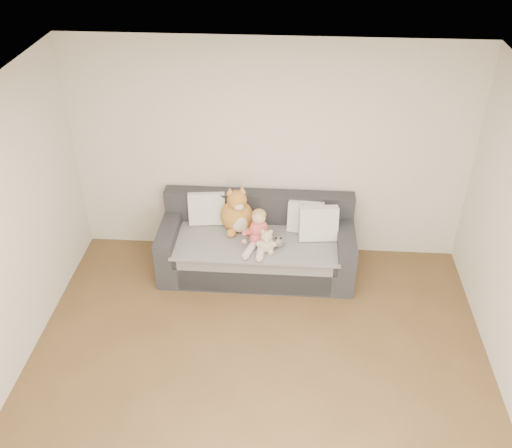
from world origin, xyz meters
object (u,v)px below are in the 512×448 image
at_px(sofa, 257,246).
at_px(sippy_cup, 259,243).
at_px(toddler, 258,232).
at_px(teddy_bear, 267,243).
at_px(plush_cat, 237,214).

bearing_deg(sofa, sippy_cup, -80.11).
height_order(sofa, toddler, toddler).
bearing_deg(sofa, toddler, -83.20).
height_order(teddy_bear, sippy_cup, teddy_bear).
bearing_deg(toddler, sofa, 105.81).
relative_size(toddler, teddy_bear, 1.58).
height_order(sofa, plush_cat, plush_cat).
height_order(sofa, sippy_cup, sofa).
distance_m(plush_cat, teddy_bear, 0.56).
bearing_deg(sofa, teddy_bear, -68.32).
height_order(plush_cat, sippy_cup, plush_cat).
bearing_deg(sippy_cup, sofa, 99.89).
distance_m(sofa, teddy_bear, 0.43).
relative_size(sofa, teddy_bear, 7.59).
relative_size(plush_cat, teddy_bear, 1.98).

